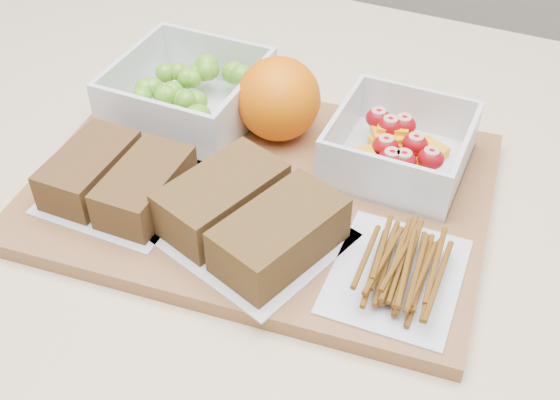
% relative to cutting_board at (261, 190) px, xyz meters
% --- Properties ---
extents(cutting_board, '(0.45, 0.34, 0.02)m').
position_rel_cutting_board_xyz_m(cutting_board, '(0.00, 0.00, 0.00)').
color(cutting_board, '#90613B').
rests_on(cutting_board, counter).
extents(grape_container, '(0.14, 0.14, 0.06)m').
position_rel_cutting_board_xyz_m(grape_container, '(-0.12, 0.07, 0.03)').
color(grape_container, silver).
rests_on(grape_container, cutting_board).
extents(fruit_container, '(0.13, 0.13, 0.05)m').
position_rel_cutting_board_xyz_m(fruit_container, '(0.11, 0.08, 0.03)').
color(fruit_container, silver).
rests_on(fruit_container, cutting_board).
extents(orange, '(0.08, 0.08, 0.08)m').
position_rel_cutting_board_xyz_m(orange, '(-0.02, 0.08, 0.05)').
color(orange, orange).
rests_on(orange, cutting_board).
extents(sandwich_bag_left, '(0.13, 0.11, 0.04)m').
position_rel_cutting_board_xyz_m(sandwich_bag_left, '(-0.11, -0.07, 0.03)').
color(sandwich_bag_left, silver).
rests_on(sandwich_bag_left, cutting_board).
extents(sandwich_bag_center, '(0.18, 0.17, 0.04)m').
position_rel_cutting_board_xyz_m(sandwich_bag_center, '(0.02, -0.07, 0.03)').
color(sandwich_bag_center, silver).
rests_on(sandwich_bag_center, cutting_board).
extents(pretzel_bag, '(0.11, 0.13, 0.03)m').
position_rel_cutting_board_xyz_m(pretzel_bag, '(0.15, -0.06, 0.02)').
color(pretzel_bag, silver).
rests_on(pretzel_bag, cutting_board).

